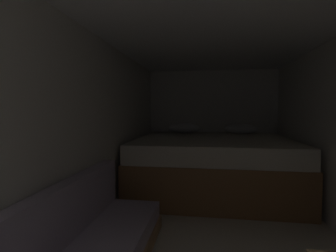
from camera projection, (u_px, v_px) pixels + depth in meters
The scene contains 5 objects.
ground_plane at pixel (216, 243), 2.42m from camera, with size 7.31×7.31×0.00m, color beige.
wall_back at pixel (212, 122), 5.00m from camera, with size 2.52×0.05×2.00m, color silver.
wall_left at pixel (90, 135), 2.54m from camera, with size 0.05×5.31×2.00m, color silver.
ceiling_slab at pixel (219, 22), 2.29m from camera, with size 2.52×5.31×0.05m, color white.
bed at pixel (213, 164), 3.97m from camera, with size 2.30×2.05×1.00m.
Camera 1 is at (-0.09, -0.14, 1.25)m, focal length 27.56 mm.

